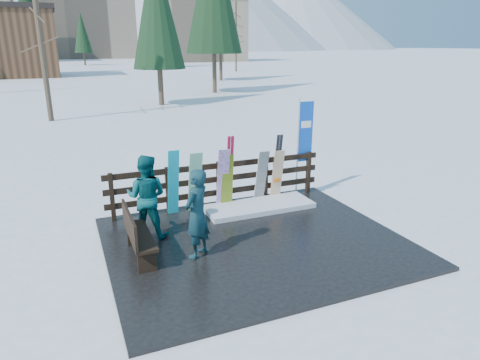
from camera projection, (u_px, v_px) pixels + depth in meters
name	position (u px, v px, depth m)	size (l,w,h in m)	color
ground	(255.00, 243.00, 8.99)	(700.00, 700.00, 0.00)	white
deck	(255.00, 242.00, 8.98)	(6.00, 5.00, 0.08)	black
fence	(219.00, 181.00, 10.70)	(5.60, 0.10, 1.15)	black
snow_patch	(259.00, 206.00, 10.66)	(2.71, 1.00, 0.12)	white
bench	(136.00, 233.00, 8.06)	(0.41, 1.50, 0.97)	black
snowboard_0	(173.00, 183.00, 10.01)	(0.26, 0.03, 1.67)	#10BFD8
snowboard_1	(195.00, 182.00, 10.22)	(0.31, 0.03, 1.57)	white
snowboard_2	(227.00, 181.00, 10.55)	(0.28, 0.03, 1.39)	#C7EA1C
snowboard_3	(223.00, 179.00, 10.48)	(0.29, 0.03, 1.55)	white
snowboard_4	(261.00, 177.00, 10.89)	(0.28, 0.03, 1.43)	black
snowboard_5	(277.00, 175.00, 11.06)	(0.29, 0.03, 1.38)	white
ski_pair_a	(230.00, 171.00, 10.58)	(0.17, 0.24, 1.83)	#B11537
ski_pair_b	(277.00, 167.00, 11.07)	(0.17, 0.26, 1.76)	black
rental_flag	(304.00, 135.00, 11.35)	(0.45, 0.04, 2.60)	silver
person_front	(197.00, 214.00, 8.05)	(0.64, 0.42, 1.75)	#16463C
person_back	(147.00, 197.00, 8.90)	(0.87, 0.68, 1.78)	#0A4D52
resort_buildings	(69.00, 20.00, 107.84)	(73.00, 87.60, 22.60)	tan
trees	(114.00, 27.00, 51.81)	(41.97, 68.85, 13.27)	#382B1E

